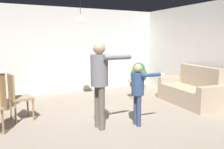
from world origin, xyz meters
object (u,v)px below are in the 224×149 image
Objects in this scene: side_table_by_couch at (136,87)px; person_adult at (100,76)px; dining_chair_near_wall at (17,95)px; person_child at (138,88)px; couch_floral at (192,92)px; spare_remote_on_table at (135,80)px; potted_plant_corner at (139,74)px.

side_table_by_couch is 2.62m from person_adult.
person_child is at bearing 46.18° from dining_chair_near_wall.
dining_chair_near_wall is (-4.26, 0.63, 0.21)m from couch_floral.
side_table_by_couch is at bearing 41.43° from spare_remote_on_table.
person_adult is 1.65× the size of dining_chair_near_wall.
couch_floral is 2.31m from person_child.
person_adult is (-2.88, -0.54, 0.69)m from couch_floral.
person_adult is (-1.86, -1.70, 0.70)m from side_table_by_couch.
person_child is 2.52m from dining_chair_near_wall.
spare_remote_on_table is (-0.94, -1.29, 0.04)m from potted_plant_corner.
person_adult is 4.10m from potted_plant_corner.
potted_plant_corner is at bearing 53.79° from spare_remote_on_table.
potted_plant_corner reaches higher than side_table_by_couch.
dining_chair_near_wall reaches higher than side_table_by_couch.
person_child is 2.18m from spare_remote_on_table.
couch_floral is at bearing 111.67° from person_child.
couch_floral and dining_chair_near_wall have the same top height.
dining_chair_near_wall is 4.53m from potted_plant_corner.
couch_floral is 1.52× the size of person_child.
couch_floral is 2.07× the size of potted_plant_corner.
person_child is at bearing 72.70° from person_adult.
person_child reaches higher than side_table_by_couch.
dining_chair_near_wall is at bearing -156.65° from potted_plant_corner.
side_table_by_couch is 0.22m from spare_remote_on_table.
potted_plant_corner is (0.91, 1.26, 0.17)m from side_table_by_couch.
side_table_by_couch is at bearing 46.43° from couch_floral.
person_child is 3.77m from potted_plant_corner.
dining_chair_near_wall is 1.11× the size of potted_plant_corner.
person_adult is at bearing 105.85° from couch_floral.
person_child reaches higher than dining_chair_near_wall.
side_table_by_couch is 1.57m from potted_plant_corner.
side_table_by_couch is 2.25m from person_child.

